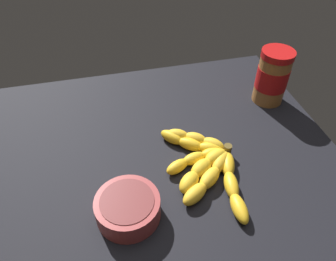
# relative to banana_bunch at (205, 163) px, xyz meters

# --- Properties ---
(ground_plane) EXTENTS (0.90, 0.79, 0.04)m
(ground_plane) POSITION_rel_banana_bunch_xyz_m (-0.10, 0.07, -0.04)
(ground_plane) COLOR black
(banana_bunch) EXTENTS (0.18, 0.32, 0.04)m
(banana_bunch) POSITION_rel_banana_bunch_xyz_m (0.00, 0.00, 0.00)
(banana_bunch) COLOR gold
(banana_bunch) RESTS_ON ground_plane
(peanut_butter_jar) EXTENTS (0.09, 0.09, 0.16)m
(peanut_butter_jar) POSITION_rel_banana_bunch_xyz_m (0.27, 0.21, 0.06)
(peanut_butter_jar) COLOR #9E602D
(peanut_butter_jar) RESTS_ON ground_plane
(small_bowl) EXTENTS (0.14, 0.14, 0.05)m
(small_bowl) POSITION_rel_banana_bunch_xyz_m (-0.20, -0.09, 0.01)
(small_bowl) COLOR #993838
(small_bowl) RESTS_ON ground_plane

